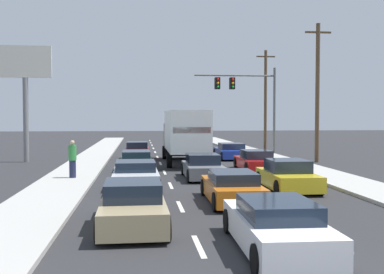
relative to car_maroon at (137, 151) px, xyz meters
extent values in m
plane|color=#2B2B2D|center=(3.24, -2.70, -0.58)|extent=(140.00, 140.00, 0.00)
cube|color=#B2AFA8|center=(9.79, -7.70, -0.51)|extent=(2.59, 80.00, 0.14)
cube|color=#B2AFA8|center=(-3.31, -7.70, -0.51)|extent=(2.59, 80.00, 0.14)
cube|color=silver|center=(1.54, -23.56, -0.58)|extent=(0.14, 2.00, 0.01)
cube|color=silver|center=(1.54, -18.56, -0.58)|extent=(0.14, 2.00, 0.01)
cube|color=silver|center=(1.54, -13.56, -0.58)|extent=(0.14, 2.00, 0.01)
cube|color=silver|center=(1.54, -8.56, -0.58)|extent=(0.14, 2.00, 0.01)
cube|color=silver|center=(1.54, -3.56, -0.58)|extent=(0.14, 2.00, 0.01)
cube|color=silver|center=(1.54, 1.44, -0.58)|extent=(0.14, 2.00, 0.01)
cube|color=silver|center=(1.54, 6.44, -0.58)|extent=(0.14, 2.00, 0.01)
cube|color=silver|center=(1.54, 11.44, -0.58)|extent=(0.14, 2.00, 0.01)
cube|color=silver|center=(1.54, 16.44, -0.58)|extent=(0.14, 2.00, 0.01)
cube|color=silver|center=(1.54, 21.44, -0.58)|extent=(0.14, 2.00, 0.01)
cube|color=silver|center=(1.54, 26.44, -0.58)|extent=(0.14, 2.00, 0.01)
cube|color=silver|center=(4.94, -23.56, -0.58)|extent=(0.14, 2.00, 0.01)
cube|color=silver|center=(4.94, -18.56, -0.58)|extent=(0.14, 2.00, 0.01)
cube|color=silver|center=(4.94, -13.56, -0.58)|extent=(0.14, 2.00, 0.01)
cube|color=silver|center=(4.94, -8.56, -0.58)|extent=(0.14, 2.00, 0.01)
cube|color=silver|center=(4.94, -3.56, -0.58)|extent=(0.14, 2.00, 0.01)
cube|color=silver|center=(4.94, 1.44, -0.58)|extent=(0.14, 2.00, 0.01)
cube|color=silver|center=(4.94, 6.44, -0.58)|extent=(0.14, 2.00, 0.01)
cube|color=silver|center=(4.94, 11.44, -0.58)|extent=(0.14, 2.00, 0.01)
cube|color=silver|center=(4.94, 16.44, -0.58)|extent=(0.14, 2.00, 0.01)
cube|color=silver|center=(4.94, 21.44, -0.58)|extent=(0.14, 2.00, 0.01)
cube|color=silver|center=(4.94, 26.44, -0.58)|extent=(0.14, 2.00, 0.01)
cube|color=maroon|center=(0.00, 0.04, -0.11)|extent=(1.75, 4.23, 0.66)
cube|color=#192333|center=(0.00, -0.14, 0.46)|extent=(1.52, 1.93, 0.47)
cylinder|color=black|center=(-0.77, 1.60, -0.26)|extent=(0.23, 0.64, 0.64)
cylinder|color=black|center=(0.81, 1.58, -0.26)|extent=(0.23, 0.64, 0.64)
cylinder|color=black|center=(-0.81, -1.51, -0.26)|extent=(0.23, 0.64, 0.64)
cylinder|color=black|center=(0.77, -1.53, -0.26)|extent=(0.23, 0.64, 0.64)
cube|color=#196B38|center=(-0.04, -7.77, -0.15)|extent=(1.80, 4.42, 0.58)
cube|color=#192333|center=(-0.04, -7.73, 0.36)|extent=(1.57, 2.23, 0.44)
cylinder|color=black|center=(-0.87, -6.12, -0.26)|extent=(0.22, 0.64, 0.64)
cylinder|color=black|center=(0.78, -6.11, -0.26)|extent=(0.22, 0.64, 0.64)
cylinder|color=black|center=(-0.85, -9.43, -0.26)|extent=(0.22, 0.64, 0.64)
cylinder|color=black|center=(0.80, -9.42, -0.26)|extent=(0.22, 0.64, 0.64)
cube|color=#B7BABF|center=(-0.03, -14.43, -0.11)|extent=(1.94, 4.30, 0.67)
cube|color=#192333|center=(-0.03, -14.51, 0.43)|extent=(1.68, 1.99, 0.41)
cylinder|color=black|center=(-0.93, -12.85, -0.26)|extent=(0.23, 0.64, 0.64)
cylinder|color=black|center=(0.83, -12.83, -0.26)|extent=(0.23, 0.64, 0.64)
cylinder|color=black|center=(-0.89, -16.03, -0.26)|extent=(0.23, 0.64, 0.64)
cylinder|color=black|center=(0.87, -16.01, -0.26)|extent=(0.23, 0.64, 0.64)
cube|color=tan|center=(-0.06, -21.41, -0.11)|extent=(1.82, 4.42, 0.65)
cube|color=#192333|center=(-0.06, -21.41, 0.47)|extent=(1.58, 1.99, 0.51)
cylinder|color=black|center=(-0.90, -19.77, -0.26)|extent=(0.23, 0.64, 0.64)
cylinder|color=black|center=(0.75, -19.75, -0.26)|extent=(0.23, 0.64, 0.64)
cylinder|color=black|center=(-0.86, -23.07, -0.26)|extent=(0.23, 0.64, 0.64)
cylinder|color=black|center=(0.79, -23.05, -0.26)|extent=(0.23, 0.64, 0.64)
cube|color=white|center=(3.13, -4.80, 1.64)|extent=(2.46, 6.85, 2.54)
cube|color=red|center=(3.11, -8.19, 1.77)|extent=(2.18, 0.05, 0.36)
cube|color=black|center=(3.15, -0.23, 0.86)|extent=(2.34, 2.31, 2.29)
cylinder|color=black|center=(1.99, -0.22, -0.10)|extent=(0.31, 0.96, 0.96)
cylinder|color=black|center=(4.31, -0.24, -0.10)|extent=(0.31, 0.96, 0.96)
cylinder|color=black|center=(1.96, -6.16, -0.10)|extent=(0.31, 0.96, 0.96)
cylinder|color=black|center=(4.28, -6.17, -0.10)|extent=(0.31, 0.96, 0.96)
cube|color=slate|center=(3.30, -11.38, -0.14)|extent=(1.77, 4.04, 0.60)
cube|color=#192333|center=(3.30, -11.43, 0.41)|extent=(1.55, 1.86, 0.50)
cylinder|color=black|center=(2.49, -9.90, -0.26)|extent=(0.22, 0.64, 0.64)
cylinder|color=black|center=(4.12, -9.91, -0.26)|extent=(0.22, 0.64, 0.64)
cylinder|color=black|center=(2.48, -12.84, -0.26)|extent=(0.22, 0.64, 0.64)
cylinder|color=black|center=(4.11, -12.85, -0.26)|extent=(0.22, 0.64, 0.64)
cube|color=orange|center=(3.47, -17.97, -0.14)|extent=(1.80, 4.31, 0.61)
cube|color=#192333|center=(3.46, -18.18, 0.37)|extent=(1.56, 2.16, 0.41)
cylinder|color=black|center=(2.68, -16.37, -0.26)|extent=(0.23, 0.64, 0.64)
cylinder|color=black|center=(4.30, -16.39, -0.26)|extent=(0.23, 0.64, 0.64)
cylinder|color=black|center=(2.63, -19.55, -0.26)|extent=(0.23, 0.64, 0.64)
cylinder|color=black|center=(4.25, -19.57, -0.26)|extent=(0.23, 0.64, 0.64)
cube|color=white|center=(3.28, -24.10, -0.11)|extent=(1.85, 4.57, 0.67)
cube|color=#192333|center=(3.27, -24.27, 0.43)|extent=(1.58, 2.17, 0.41)
cylinder|color=black|center=(2.51, -22.37, -0.26)|extent=(0.23, 0.64, 0.64)
cylinder|color=black|center=(4.13, -22.40, -0.26)|extent=(0.23, 0.64, 0.64)
cylinder|color=black|center=(2.43, -25.79, -0.26)|extent=(0.23, 0.64, 0.64)
cylinder|color=black|center=(4.05, -25.83, -0.26)|extent=(0.23, 0.64, 0.64)
cube|color=#1E389E|center=(6.85, -0.65, -0.15)|extent=(1.93, 4.48, 0.59)
cube|color=#192333|center=(6.85, -0.99, 0.37)|extent=(1.68, 2.00, 0.44)
cylinder|color=black|center=(5.98, 1.04, -0.26)|extent=(0.23, 0.64, 0.64)
cylinder|color=black|center=(7.75, 1.02, -0.26)|extent=(0.23, 0.64, 0.64)
cylinder|color=black|center=(5.95, -2.33, -0.26)|extent=(0.23, 0.64, 0.64)
cylinder|color=black|center=(7.72, -2.34, -0.26)|extent=(0.23, 0.64, 0.64)
cube|color=red|center=(6.80, -8.22, -0.15)|extent=(1.80, 4.28, 0.58)
cube|color=#192333|center=(6.80, -8.50, 0.38)|extent=(1.55, 1.92, 0.48)
cylinder|color=black|center=(6.02, -6.63, -0.26)|extent=(0.23, 0.64, 0.64)
cylinder|color=black|center=(7.63, -6.66, -0.26)|extent=(0.23, 0.64, 0.64)
cylinder|color=black|center=(5.97, -9.79, -0.26)|extent=(0.23, 0.64, 0.64)
cylinder|color=black|center=(7.59, -9.81, -0.26)|extent=(0.23, 0.64, 0.64)
cube|color=yellow|center=(6.40, -15.44, -0.12)|extent=(1.85, 4.03, 0.64)
cube|color=#192333|center=(6.40, -15.38, 0.45)|extent=(1.61, 1.87, 0.51)
cylinder|color=black|center=(5.57, -13.98, -0.26)|extent=(0.23, 0.64, 0.64)
cylinder|color=black|center=(7.26, -13.99, -0.26)|extent=(0.23, 0.64, 0.64)
cylinder|color=black|center=(5.54, -16.89, -0.26)|extent=(0.23, 0.64, 0.64)
cylinder|color=black|center=(7.24, -16.91, -0.26)|extent=(0.23, 0.64, 0.64)
cylinder|color=#595B56|center=(11.32, 3.26, 3.00)|extent=(0.20, 0.20, 7.16)
cylinder|color=#595B56|center=(7.97, 3.26, 5.91)|extent=(6.70, 0.14, 0.14)
cube|color=black|center=(7.75, 3.26, 5.26)|extent=(0.40, 0.56, 0.95)
sphere|color=red|center=(7.75, 2.95, 5.56)|extent=(0.20, 0.20, 0.20)
sphere|color=orange|center=(7.75, 2.95, 5.26)|extent=(0.20, 0.20, 0.20)
sphere|color=green|center=(7.75, 2.95, 4.96)|extent=(0.20, 0.20, 0.20)
cube|color=black|center=(6.52, 3.26, 5.26)|extent=(0.40, 0.56, 0.95)
sphere|color=red|center=(6.52, 2.95, 5.56)|extent=(0.20, 0.20, 0.20)
sphere|color=orange|center=(6.52, 2.95, 5.26)|extent=(0.20, 0.20, 0.20)
sphere|color=green|center=(6.52, 2.95, 4.96)|extent=(0.20, 0.20, 0.20)
cylinder|color=brown|center=(12.21, -3.89, 4.13)|extent=(0.28, 0.28, 9.42)
cube|color=brown|center=(12.21, -3.89, 8.24)|extent=(1.80, 0.12, 0.12)
cylinder|color=brown|center=(12.21, 9.25, 4.14)|extent=(0.28, 0.28, 9.45)
cube|color=brown|center=(12.21, 9.25, 8.27)|extent=(1.80, 0.12, 0.12)
cylinder|color=slate|center=(-7.56, -1.52, 2.31)|extent=(0.36, 0.36, 5.78)
cube|color=silver|center=(-7.56, -1.52, 6.28)|extent=(3.54, 0.20, 2.16)
cylinder|color=#1E233F|center=(-3.10, -11.36, -0.02)|extent=(0.32, 0.32, 0.85)
cylinder|color=#338C3F|center=(-3.10, -11.36, 0.78)|extent=(0.38, 0.38, 0.75)
sphere|color=tan|center=(-3.10, -11.36, 1.27)|extent=(0.23, 0.23, 0.23)
camera|label=1|loc=(0.11, -34.63, 2.54)|focal=43.83mm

